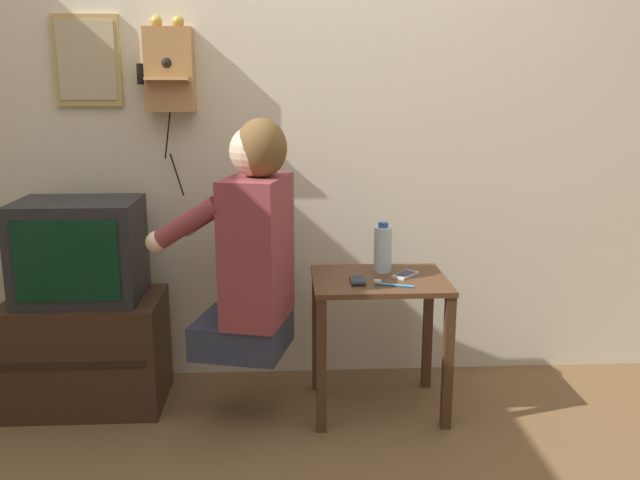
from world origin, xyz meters
TOP-DOWN VIEW (x-y plane):
  - wall_back at (0.00, 1.01)m, footprint 6.80×0.05m
  - side_table at (0.34, 0.58)m, footprint 0.57×0.45m
  - person at (-0.20, 0.51)m, footprint 0.58×0.49m
  - tv_stand at (-0.94, 0.69)m, footprint 0.66×0.42m
  - television at (-0.94, 0.70)m, footprint 0.51×0.38m
  - wall_phone_antique at (-0.56, 0.93)m, footprint 0.25×0.19m
  - framed_picture at (-0.92, 0.97)m, footprint 0.29×0.03m
  - cell_phone_held at (0.24, 0.53)m, footprint 0.06×0.13m
  - cell_phone_spare at (0.45, 0.61)m, footprint 0.13×0.13m
  - water_bottle at (0.37, 0.69)m, footprint 0.08×0.08m
  - toothbrush at (0.37, 0.47)m, footprint 0.16×0.06m

SIDE VIEW (x-z plane):
  - tv_stand at x=-0.94m, z-range 0.00..0.49m
  - side_table at x=0.34m, z-range 0.17..0.76m
  - cell_phone_held at x=0.24m, z-range 0.59..0.61m
  - cell_phone_spare at x=0.45m, z-range 0.59..0.61m
  - toothbrush at x=0.37m, z-range 0.59..0.61m
  - water_bottle at x=0.37m, z-range 0.59..0.81m
  - television at x=-0.94m, z-range 0.49..0.92m
  - person at x=-0.20m, z-range 0.28..1.24m
  - wall_back at x=0.00m, z-range 0.00..2.55m
  - wall_phone_antique at x=-0.56m, z-range 1.07..1.85m
  - framed_picture at x=-0.92m, z-range 1.30..1.69m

